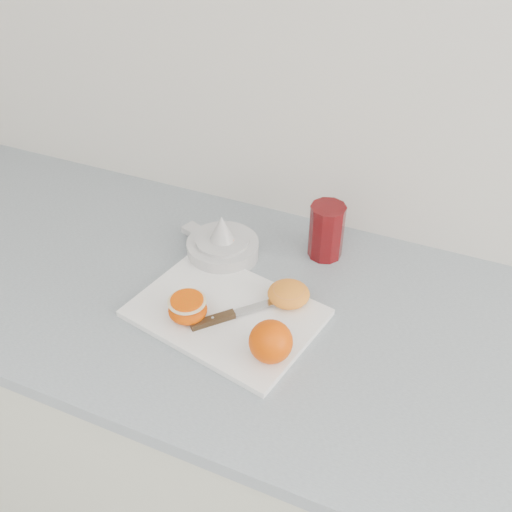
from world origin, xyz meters
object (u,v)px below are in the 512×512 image
object	(u,v)px
counter	(260,444)
half_orange	(188,309)
cutting_board	(226,313)
red_tumbler	(326,233)
citrus_juicer	(222,245)

from	to	relation	value
counter	half_orange	size ratio (longest dim) A/B	33.66
cutting_board	red_tumbler	xyz separation A→B (m)	(0.11, 0.24, 0.05)
red_tumbler	citrus_juicer	bearing A→B (deg)	-155.40
half_orange	red_tumbler	distance (m)	0.32
counter	half_orange	xyz separation A→B (m)	(-0.10, -0.09, 0.48)
half_orange	red_tumbler	bearing A→B (deg)	60.23
counter	half_orange	distance (m)	0.50
cutting_board	red_tumbler	size ratio (longest dim) A/B	2.74
citrus_juicer	red_tumbler	bearing A→B (deg)	24.60
half_orange	counter	bearing A→B (deg)	42.17
cutting_board	half_orange	size ratio (longest dim) A/B	4.63
cutting_board	citrus_juicer	xyz separation A→B (m)	(-0.08, 0.15, 0.02)
cutting_board	half_orange	xyz separation A→B (m)	(-0.05, -0.04, 0.03)
counter	cutting_board	xyz separation A→B (m)	(-0.05, -0.05, 0.45)
cutting_board	red_tumbler	world-z (taller)	red_tumbler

